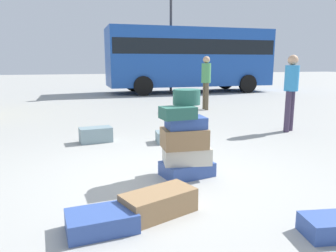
{
  "coord_description": "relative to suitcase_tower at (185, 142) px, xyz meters",
  "views": [
    {
      "loc": [
        -1.13,
        -3.97,
        1.52
      ],
      "look_at": [
        0.38,
        0.84,
        0.53
      ],
      "focal_mm": 34.82,
      "sensor_mm": 36.0,
      "label": 1
    }
  ],
  "objects": [
    {
      "name": "lamp_post",
      "position": [
        3.45,
        11.28,
        3.66
      ],
      "size": [
        0.36,
        0.36,
        6.39
      ],
      "color": "#333338",
      "rests_on": "ground"
    },
    {
      "name": "parked_bus",
      "position": [
        4.64,
        11.91,
        1.35
      ],
      "size": [
        8.31,
        2.88,
        3.15
      ],
      "rotation": [
        0.0,
        0.0,
        -0.02
      ],
      "color": "#1E4CA5",
      "rests_on": "ground"
    },
    {
      "name": "suitcase_slate_foreground_far",
      "position": [
        0.51,
        1.87,
        -0.38
      ],
      "size": [
        0.8,
        0.46,
        0.21
      ],
      "primitive_type": "cube",
      "rotation": [
        0.0,
        0.0,
        -0.14
      ],
      "color": "gray",
      "rests_on": "ground"
    },
    {
      "name": "suitcase_brown_foreground_near",
      "position": [
        -0.64,
        -0.96,
        -0.36
      ],
      "size": [
        0.82,
        0.59,
        0.24
      ],
      "primitive_type": "cube",
      "rotation": [
        0.0,
        0.0,
        0.34
      ],
      "color": "olive",
      "rests_on": "ground"
    },
    {
      "name": "person_tourist_with_camera",
      "position": [
        2.85,
        5.76,
        0.54
      ],
      "size": [
        0.3,
        0.34,
        1.71
      ],
      "rotation": [
        0.0,
        0.0,
        -1.65
      ],
      "color": "brown",
      "rests_on": "ground"
    },
    {
      "name": "suitcase_tower",
      "position": [
        0.0,
        0.0,
        0.0
      ],
      "size": [
        0.77,
        0.59,
        1.17
      ],
      "color": "#334F99",
      "rests_on": "ground"
    },
    {
      "name": "person_bearded_onlooker",
      "position": [
        3.23,
        2.07,
        0.52
      ],
      "size": [
        0.31,
        0.3,
        1.67
      ],
      "rotation": [
        0.0,
        0.0,
        -2.59
      ],
      "color": "#3F334C",
      "rests_on": "ground"
    },
    {
      "name": "suitcase_navy_behind_tower",
      "position": [
        -1.23,
        -1.11,
        -0.4
      ],
      "size": [
        0.66,
        0.46,
        0.18
      ],
      "primitive_type": "cube",
      "rotation": [
        0.0,
        0.0,
        0.07
      ],
      "color": "#334F99",
      "rests_on": "ground"
    },
    {
      "name": "ground_plane",
      "position": [
        -0.34,
        0.04,
        -0.48
      ],
      "size": [
        80.0,
        80.0,
        0.0
      ],
      "primitive_type": "plane",
      "color": "#9E9E99"
    },
    {
      "name": "suitcase_slate_white_trunk",
      "position": [
        -0.97,
        2.34,
        -0.34
      ],
      "size": [
        0.63,
        0.39,
        0.29
      ],
      "primitive_type": "cube",
      "rotation": [
        0.0,
        0.0,
        0.1
      ],
      "color": "gray",
      "rests_on": "ground"
    }
  ]
}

